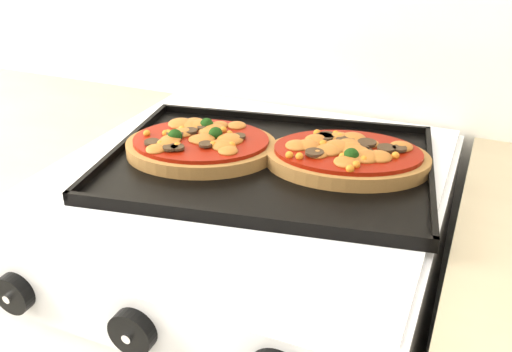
% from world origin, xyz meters
% --- Properties ---
extents(control_panel, '(0.60, 0.02, 0.09)m').
position_xyz_m(control_panel, '(-0.02, 1.39, 0.85)').
color(control_panel, silver).
rests_on(control_panel, stove).
extents(knob_left, '(0.05, 0.02, 0.05)m').
position_xyz_m(knob_left, '(-0.19, 1.37, 0.85)').
color(knob_left, black).
rests_on(knob_left, control_panel).
extents(knob_center, '(0.06, 0.02, 0.06)m').
position_xyz_m(knob_center, '(-0.01, 1.37, 0.85)').
color(knob_center, black).
rests_on(knob_center, control_panel).
extents(baking_tray, '(0.55, 0.45, 0.02)m').
position_xyz_m(baking_tray, '(0.01, 1.72, 0.92)').
color(baking_tray, black).
rests_on(baking_tray, stove).
extents(pizza_left, '(0.29, 0.26, 0.04)m').
position_xyz_m(pizza_left, '(-0.10, 1.70, 0.94)').
color(pizza_left, olive).
rests_on(pizza_left, baking_tray).
extents(pizza_right, '(0.29, 0.23, 0.04)m').
position_xyz_m(pizza_right, '(0.13, 1.75, 0.94)').
color(pizza_right, olive).
rests_on(pizza_right, baking_tray).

